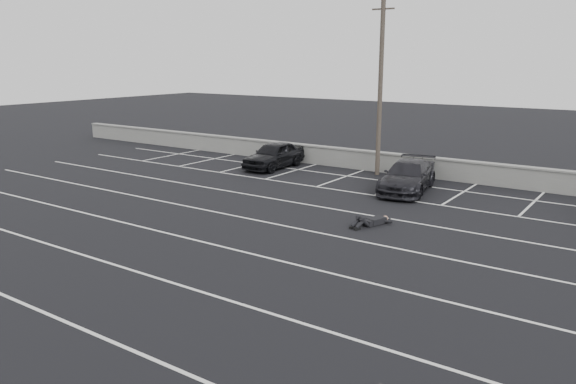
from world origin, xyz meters
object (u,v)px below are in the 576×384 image
Objects in this scene: utility_pole at (380,87)px; person at (376,218)px; trash_bin at (428,170)px; car_right at (407,176)px; car_left at (274,155)px.

person is (3.88, -8.11, -4.21)m from utility_pole.
trash_bin is 8.61m from person.
car_right reaches higher than trash_bin.
car_right is at bearing 119.50° from person.
car_left is 6.77m from utility_pole.
trash_bin is at bearing 12.40° from car_left.
person is (9.32, -6.54, -0.49)m from car_left.
trash_bin is (2.58, 0.40, -3.99)m from utility_pole.
car_left is 8.26m from trash_bin.
car_right is 3.04m from trash_bin.
utility_pole is 9.95× the size of trash_bin.
utility_pole is at bearing 126.21° from car_right.
utility_pole reaches higher than person.
car_right reaches higher than person.
car_right is at bearing -86.95° from trash_bin.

